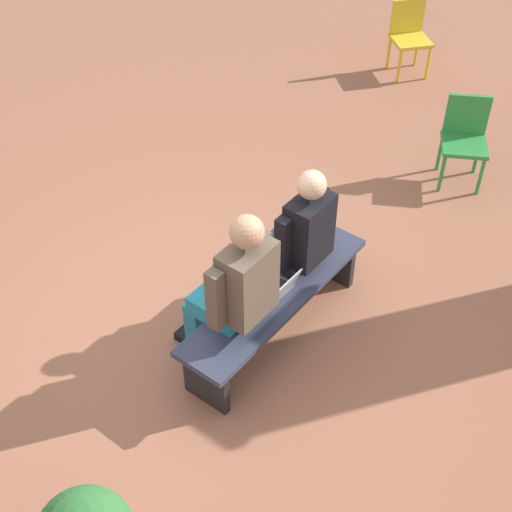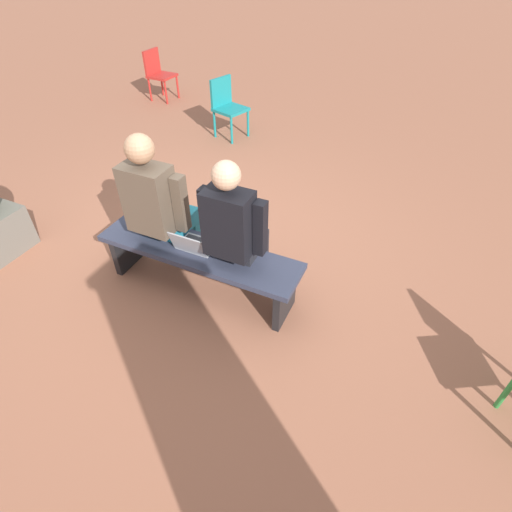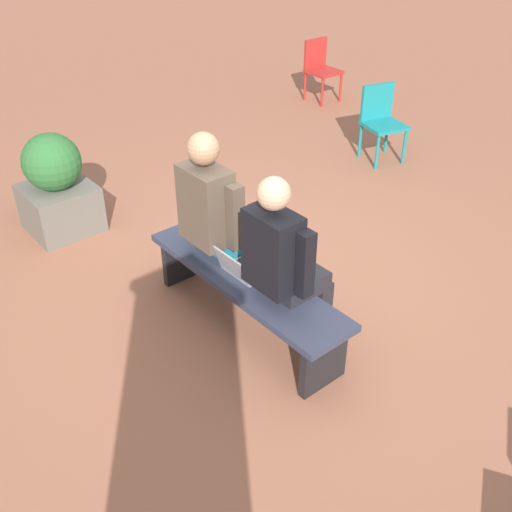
{
  "view_description": "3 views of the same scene",
  "coord_description": "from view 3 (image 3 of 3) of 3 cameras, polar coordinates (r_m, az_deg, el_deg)",
  "views": [
    {
      "loc": [
        2.73,
        2.53,
        4.14
      ],
      "look_at": [
        -0.11,
        0.33,
        0.9
      ],
      "focal_mm": 50.0,
      "sensor_mm": 36.0,
      "label": 1
    },
    {
      "loc": [
        -1.83,
        2.53,
        2.57
      ],
      "look_at": [
        -0.88,
        0.48,
        0.66
      ],
      "focal_mm": 28.0,
      "sensor_mm": 36.0,
      "label": 2
    },
    {
      "loc": [
        -2.99,
        2.53,
        2.88
      ],
      "look_at": [
        -0.59,
        0.53,
        0.83
      ],
      "focal_mm": 42.0,
      "sensor_mm": 36.0,
      "label": 3
    }
  ],
  "objects": [
    {
      "name": "person_adult",
      "position": [
        4.37,
        -3.51,
        3.87
      ],
      "size": [
        0.58,
        0.73,
        1.41
      ],
      "color": "teal",
      "rests_on": "ground"
    },
    {
      "name": "ground_plane",
      "position": [
        4.87,
        0.31,
        -3.05
      ],
      "size": [
        60.0,
        60.0,
        0.0
      ],
      "primitive_type": "plane",
      "color": "#9E6047"
    },
    {
      "name": "person_student",
      "position": [
        3.91,
        2.76,
        -0.42
      ],
      "size": [
        0.54,
        0.69,
        1.35
      ],
      "color": "#232328",
      "rests_on": "ground"
    },
    {
      "name": "planter",
      "position": [
        5.74,
        -18.46,
        6.25
      ],
      "size": [
        0.6,
        0.6,
        0.94
      ],
      "color": "#6B665B",
      "rests_on": "ground"
    },
    {
      "name": "laptop",
      "position": [
        4.21,
        -1.4,
        -1.2
      ],
      "size": [
        0.32,
        0.29,
        0.21
      ],
      "color": "#9EA0A5",
      "rests_on": "bench"
    },
    {
      "name": "bench",
      "position": [
        4.29,
        -1.04,
        -2.89
      ],
      "size": [
        1.8,
        0.44,
        0.45
      ],
      "color": "#33384C",
      "rests_on": "ground"
    },
    {
      "name": "plastic_chair_far_right",
      "position": [
        8.96,
        6.13,
        17.54
      ],
      "size": [
        0.43,
        0.43,
        0.84
      ],
      "color": "red",
      "rests_on": "ground"
    },
    {
      "name": "plastic_chair_near_bench_right",
      "position": [
        7.08,
        11.82,
        12.73
      ],
      "size": [
        0.52,
        0.52,
        0.84
      ],
      "color": "teal",
      "rests_on": "ground"
    }
  ]
}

